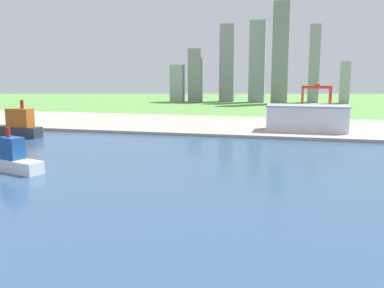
{
  "coord_description": "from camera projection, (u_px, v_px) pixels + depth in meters",
  "views": [
    {
      "loc": [
        27.48,
        88.27,
        51.88
      ],
      "look_at": [
        -9.37,
        237.36,
        25.74
      ],
      "focal_mm": 40.09,
      "sensor_mm": 36.0,
      "label": 1
    }
  ],
  "objects": [
    {
      "name": "warehouse_main",
      "position": [
        307.0,
        118.0,
        357.94
      ],
      "size": [
        66.13,
        28.75,
        21.47
      ],
      "color": "silver",
      "rests_on": "industrial_pier"
    },
    {
      "name": "ferry_boat",
      "position": [
        14.0,
        159.0,
        223.53
      ],
      "size": [
        35.94,
        19.57,
        23.06
      ],
      "color": "white",
      "rests_on": "water_bay"
    },
    {
      "name": "distant_skyline",
      "position": [
        256.0,
        65.0,
        711.08
      ],
      "size": [
        292.78,
        65.66,
        159.12
      ],
      "color": "#969A9D",
      "rests_on": "ground"
    },
    {
      "name": "ground_plane",
      "position": [
        239.0,
        175.0,
        217.83
      ],
      "size": [
        2400.0,
        2400.0,
        0.0
      ],
      "primitive_type": "plane",
      "color": "#558E41"
    },
    {
      "name": "industrial_pier",
      "position": [
        267.0,
        126.0,
        399.46
      ],
      "size": [
        840.0,
        140.0,
        2.5
      ],
      "primitive_type": "cube",
      "color": "#A99B8A",
      "rests_on": "ground"
    },
    {
      "name": "container_barge",
      "position": [
        13.0,
        127.0,
        341.36
      ],
      "size": [
        57.83,
        16.73,
        29.54
      ],
      "color": "#2D3338",
      "rests_on": "water_bay"
    },
    {
      "name": "water_bay",
      "position": [
        218.0,
        211.0,
        160.4
      ],
      "size": [
        840.0,
        360.0,
        0.15
      ],
      "primitive_type": "cube",
      "color": "#2D4C70",
      "rests_on": "ground"
    },
    {
      "name": "port_crane_red",
      "position": [
        316.0,
        94.0,
        410.68
      ],
      "size": [
        28.22,
        42.3,
        38.55
      ],
      "color": "#B72D23",
      "rests_on": "industrial_pier"
    }
  ]
}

